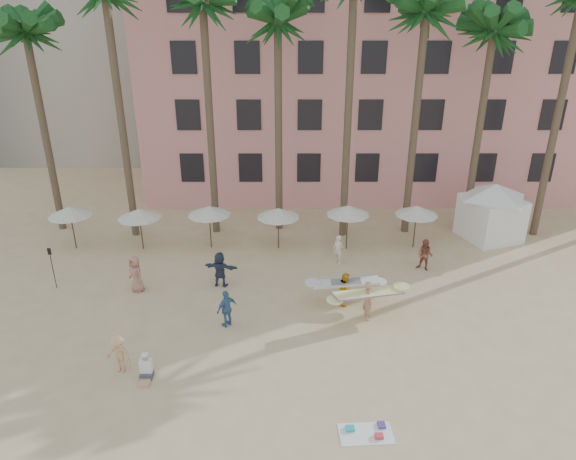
{
  "coord_description": "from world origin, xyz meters",
  "views": [
    {
      "loc": [
        -0.49,
        -14.96,
        13.15
      ],
      "look_at": [
        -0.45,
        6.0,
        4.0
      ],
      "focal_mm": 32.0,
      "sensor_mm": 36.0,
      "label": 1
    }
  ],
  "objects_px": {
    "carrier_white": "(346,287)",
    "cabana": "(493,206)",
    "carrier_yellow": "(369,298)",
    "pink_hotel": "(384,79)"
  },
  "relations": [
    {
      "from": "pink_hotel",
      "to": "carrier_white",
      "type": "distance_m",
      "value": 21.43
    },
    {
      "from": "carrier_white",
      "to": "cabana",
      "type": "bearing_deg",
      "value": 38.35
    },
    {
      "from": "cabana",
      "to": "carrier_yellow",
      "type": "height_order",
      "value": "cabana"
    },
    {
      "from": "pink_hotel",
      "to": "cabana",
      "type": "distance_m",
      "value": 14.3
    },
    {
      "from": "cabana",
      "to": "carrier_yellow",
      "type": "relative_size",
      "value": 1.68
    },
    {
      "from": "pink_hotel",
      "to": "carrier_yellow",
      "type": "bearing_deg",
      "value": -100.3
    },
    {
      "from": "pink_hotel",
      "to": "cabana",
      "type": "bearing_deg",
      "value": -67.67
    },
    {
      "from": "pink_hotel",
      "to": "carrier_yellow",
      "type": "relative_size",
      "value": 10.3
    },
    {
      "from": "cabana",
      "to": "carrier_white",
      "type": "relative_size",
      "value": 1.8
    },
    {
      "from": "carrier_yellow",
      "to": "carrier_white",
      "type": "height_order",
      "value": "carrier_yellow"
    }
  ]
}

